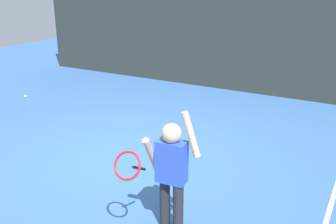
{
  "coord_description": "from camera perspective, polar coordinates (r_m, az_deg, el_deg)",
  "views": [
    {
      "loc": [
        3.09,
        -4.22,
        2.52
      ],
      "look_at": [
        0.71,
        0.01,
        0.85
      ],
      "focal_mm": 41.23,
      "sensor_mm": 36.0,
      "label": 1
    }
  ],
  "objects": [
    {
      "name": "fence_post_2",
      "position": [
        9.23,
        9.87,
        12.37
      ],
      "size": [
        0.09,
        0.09,
        3.0
      ],
      "primitive_type": "cylinder",
      "color": "slate",
      "rests_on": "ground"
    },
    {
      "name": "fence_post_1",
      "position": [
        10.45,
        -4.58,
        13.33
      ],
      "size": [
        0.09,
        0.09,
        3.0
      ],
      "primitive_type": "cylinder",
      "color": "slate",
      "rests_on": "ground"
    },
    {
      "name": "tennis_ball_1",
      "position": [
        9.24,
        -20.32,
        2.16
      ],
      "size": [
        0.07,
        0.07,
        0.07
      ],
      "primitive_type": "sphere",
      "color": "#CCE033",
      "rests_on": "ground"
    },
    {
      "name": "tennis_player",
      "position": [
        3.9,
        0.25,
        -8.4
      ],
      "size": [
        0.68,
        0.61,
        1.35
      ],
      "rotation": [
        0.0,
        0.0,
        0.07
      ],
      "color": "#232326",
      "rests_on": "ground"
    },
    {
      "name": "fence_post_0",
      "position": [
        12.17,
        -15.54,
        13.51
      ],
      "size": [
        0.09,
        0.09,
        3.0
      ],
      "primitive_type": "cylinder",
      "color": "slate",
      "rests_on": "ground"
    },
    {
      "name": "ground_plane",
      "position": [
        5.81,
        -6.21,
        -6.87
      ],
      "size": [
        20.0,
        20.0,
        0.0
      ],
      "primitive_type": "plane",
      "color": "#335B93"
    },
    {
      "name": "back_fence_windscreen",
      "position": [
        9.18,
        9.71,
        11.87
      ],
      "size": [
        11.12,
        0.08,
        2.85
      ],
      "primitive_type": "cube",
      "color": "#282D2B",
      "rests_on": "ground"
    }
  ]
}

